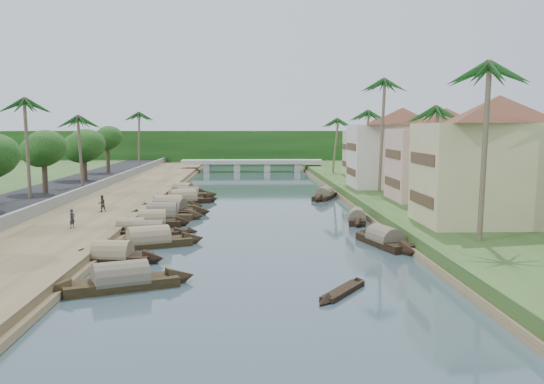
{
  "coord_description": "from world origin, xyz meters",
  "views": [
    {
      "loc": [
        -0.79,
        -49.24,
        8.88
      ],
      "look_at": [
        1.76,
        14.97,
        2.0
      ],
      "focal_mm": 40.0,
      "sensor_mm": 36.0,
      "label": 1
    }
  ],
  "objects_px": {
    "bridge": "(252,163)",
    "sampan_1": "(113,256)",
    "building_near": "(497,159)",
    "person_near": "(72,218)",
    "sampan_0": "(121,282)"
  },
  "relations": [
    {
      "from": "sampan_1",
      "to": "person_near",
      "type": "bearing_deg",
      "value": 127.01
    },
    {
      "from": "bridge",
      "to": "sampan_1",
      "type": "xyz_separation_m",
      "value": [
        -9.73,
        -81.65,
        -1.31
      ]
    },
    {
      "from": "building_near",
      "to": "sampan_0",
      "type": "xyz_separation_m",
      "value": [
        -26.82,
        -14.35,
        -5.97
      ]
    },
    {
      "from": "sampan_0",
      "to": "sampan_1",
      "type": "bearing_deg",
      "value": 82.69
    },
    {
      "from": "sampan_0",
      "to": "building_near",
      "type": "bearing_deg",
      "value": 4.97
    },
    {
      "from": "bridge",
      "to": "person_near",
      "type": "xyz_separation_m",
      "value": [
        -14.97,
        -72.41,
        -0.15
      ]
    },
    {
      "from": "sampan_0",
      "to": "bridge",
      "type": "bearing_deg",
      "value": 61.76
    },
    {
      "from": "sampan_0",
      "to": "person_near",
      "type": "xyz_separation_m",
      "value": [
        -7.14,
        15.95,
        1.16
      ]
    },
    {
      "from": "sampan_0",
      "to": "person_near",
      "type": "height_order",
      "value": "person_near"
    },
    {
      "from": "bridge",
      "to": "sampan_1",
      "type": "distance_m",
      "value": 82.24
    },
    {
      "from": "building_near",
      "to": "sampan_0",
      "type": "distance_m",
      "value": 31.0
    },
    {
      "from": "building_near",
      "to": "person_near",
      "type": "xyz_separation_m",
      "value": [
        -33.96,
        1.59,
        -4.81
      ]
    },
    {
      "from": "bridge",
      "to": "sampan_0",
      "type": "height_order",
      "value": "bridge"
    },
    {
      "from": "sampan_1",
      "to": "person_near",
      "type": "xyz_separation_m",
      "value": [
        -5.23,
        9.25,
        1.16
      ]
    },
    {
      "from": "bridge",
      "to": "building_near",
      "type": "relative_size",
      "value": 1.89
    }
  ]
}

